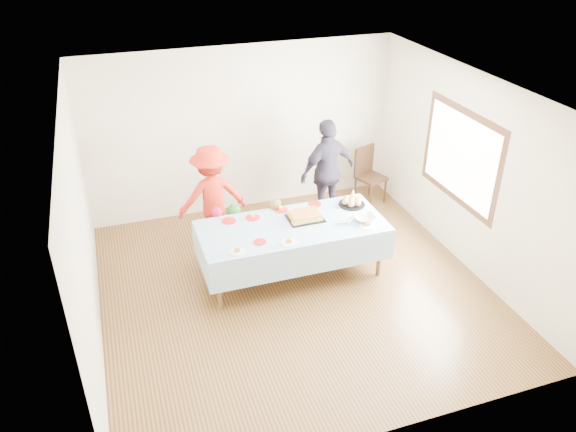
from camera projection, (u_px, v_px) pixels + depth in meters
name	position (u px, v px, depth m)	size (l,w,h in m)	color
ground	(294.00, 288.00, 7.56)	(5.00, 5.00, 0.00)	#482E14
room_walls	(299.00, 168.00, 6.71)	(5.04, 5.04, 2.72)	beige
party_table	(292.00, 229.00, 7.50)	(2.50, 1.10, 0.78)	brown
birthday_cake	(305.00, 216.00, 7.61)	(0.48, 0.37, 0.09)	black
rolls_tray	(352.00, 202.00, 7.95)	(0.38, 0.38, 0.11)	black
punch_bowl	(364.00, 218.00, 7.57)	(0.30, 0.30, 0.07)	silver
party_hat	(353.00, 194.00, 8.06)	(0.10, 0.10, 0.18)	white
fork_pile	(345.00, 221.00, 7.51)	(0.24, 0.18, 0.07)	white
plate_red_far_a	(229.00, 221.00, 7.57)	(0.19, 0.19, 0.01)	red
plate_red_far_b	(253.00, 217.00, 7.65)	(0.20, 0.20, 0.01)	red
plate_red_far_c	(281.00, 210.00, 7.83)	(0.19, 0.19, 0.01)	red
plate_red_far_d	(315.00, 204.00, 7.99)	(0.19, 0.19, 0.01)	red
plate_red_near	(260.00, 242.00, 7.10)	(0.16, 0.16, 0.01)	red
plate_white_left	(237.00, 252.00, 6.91)	(0.20, 0.20, 0.01)	white
plate_white_mid	(289.00, 243.00, 7.09)	(0.20, 0.20, 0.01)	white
plate_white_right	(367.00, 226.00, 7.45)	(0.22, 0.22, 0.01)	white
dining_chair	(368.00, 171.00, 9.51)	(0.54, 0.54, 0.97)	black
toddler_left	(218.00, 235.00, 7.91)	(0.32, 0.21, 0.89)	#BA173D
toddler_mid	(235.00, 231.00, 8.08)	(0.40, 0.26, 0.82)	#26742D
toddler_right	(274.00, 227.00, 8.08)	(0.43, 0.34, 0.89)	tan
adult_left	(212.00, 196.00, 8.19)	(1.01, 0.58, 1.57)	red
adult_right	(327.00, 172.00, 8.77)	(1.00, 0.42, 1.71)	#312B3C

